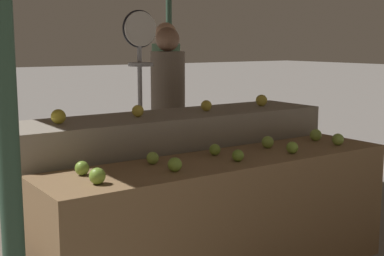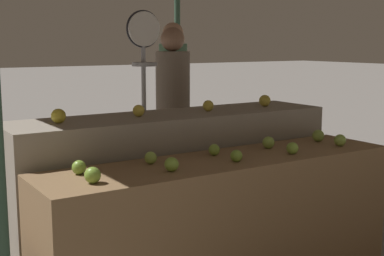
% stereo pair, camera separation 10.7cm
% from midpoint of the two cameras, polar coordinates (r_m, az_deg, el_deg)
% --- Properties ---
extents(display_counter_front, '(2.30, 0.55, 0.78)m').
position_cam_midpoint_polar(display_counter_front, '(3.32, 2.66, -9.84)').
color(display_counter_front, olive).
rests_on(display_counter_front, ground_plane).
extents(display_counter_back, '(2.30, 0.55, 0.98)m').
position_cam_midpoint_polar(display_counter_back, '(3.76, -2.90, -5.92)').
color(display_counter_back, gray).
rests_on(display_counter_back, ground_plane).
extents(apple_front_0, '(0.08, 0.08, 0.08)m').
position_cam_midpoint_polar(apple_front_0, '(2.68, -11.21, -5.04)').
color(apple_front_0, '#7AA338').
rests_on(apple_front_0, display_counter_front).
extents(apple_front_1, '(0.08, 0.08, 0.08)m').
position_cam_midpoint_polar(apple_front_1, '(2.88, -2.91, -3.91)').
color(apple_front_1, '#84AD3D').
rests_on(apple_front_1, display_counter_front).
extents(apple_front_2, '(0.07, 0.07, 0.07)m').
position_cam_midpoint_polar(apple_front_2, '(3.13, 3.95, -2.95)').
color(apple_front_2, '#7AA338').
rests_on(apple_front_2, display_counter_front).
extents(apple_front_3, '(0.08, 0.08, 0.08)m').
position_cam_midpoint_polar(apple_front_3, '(3.40, 9.75, -2.07)').
color(apple_front_3, '#84AD3D').
rests_on(apple_front_3, display_counter_front).
extents(apple_front_4, '(0.08, 0.08, 0.08)m').
position_cam_midpoint_polar(apple_front_4, '(3.73, 14.51, -1.19)').
color(apple_front_4, '#8EB247').
rests_on(apple_front_4, display_counter_front).
extents(apple_front_5, '(0.08, 0.08, 0.08)m').
position_cam_midpoint_polar(apple_front_5, '(2.87, -12.70, -4.20)').
color(apple_front_5, '#7AA338').
rests_on(apple_front_5, display_counter_front).
extents(apple_front_6, '(0.07, 0.07, 0.07)m').
position_cam_midpoint_polar(apple_front_6, '(3.07, -5.23, -3.21)').
color(apple_front_6, '#8EB247').
rests_on(apple_front_6, display_counter_front).
extents(apple_front_7, '(0.07, 0.07, 0.07)m').
position_cam_midpoint_polar(apple_front_7, '(3.29, 1.46, -2.34)').
color(apple_front_7, '#84AD3D').
rests_on(apple_front_7, display_counter_front).
extents(apple_front_8, '(0.08, 0.08, 0.08)m').
position_cam_midpoint_polar(apple_front_8, '(3.55, 7.22, -1.50)').
color(apple_front_8, '#8EB247').
rests_on(apple_front_8, display_counter_front).
extents(apple_front_9, '(0.08, 0.08, 0.08)m').
position_cam_midpoint_polar(apple_front_9, '(3.86, 12.29, -0.74)').
color(apple_front_9, '#8EB247').
rests_on(apple_front_9, display_counter_front).
extents(apple_back_0, '(0.09, 0.09, 0.09)m').
position_cam_midpoint_polar(apple_back_0, '(3.31, -14.97, 1.18)').
color(apple_back_0, gold).
rests_on(apple_back_0, display_counter_back).
extents(apple_back_1, '(0.08, 0.08, 0.08)m').
position_cam_midpoint_polar(apple_back_1, '(3.53, -6.66, 1.82)').
color(apple_back_1, yellow).
rests_on(apple_back_1, display_counter_back).
extents(apple_back_2, '(0.08, 0.08, 0.08)m').
position_cam_midpoint_polar(apple_back_2, '(3.81, 0.73, 2.40)').
color(apple_back_2, gold).
rests_on(apple_back_2, display_counter_back).
extents(apple_back_3, '(0.09, 0.09, 0.09)m').
position_cam_midpoint_polar(apple_back_3, '(4.13, 6.69, 2.94)').
color(apple_back_3, gold).
rests_on(apple_back_3, display_counter_back).
extents(produce_scale, '(0.29, 0.20, 1.72)m').
position_cam_midpoint_polar(produce_scale, '(4.29, -6.25, 6.28)').
color(produce_scale, '#99999E').
rests_on(produce_scale, ground_plane).
extents(person_vendor_at_scale, '(0.32, 0.32, 1.60)m').
position_cam_midpoint_polar(person_vendor_at_scale, '(4.75, -3.22, 2.68)').
color(person_vendor_at_scale, '#2D2D38').
rests_on(person_vendor_at_scale, ground_plane).
extents(person_customer_left, '(0.36, 0.36, 1.67)m').
position_cam_midpoint_polar(person_customer_left, '(5.72, -3.30, 4.27)').
color(person_customer_left, '#2D2D38').
rests_on(person_customer_left, ground_plane).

